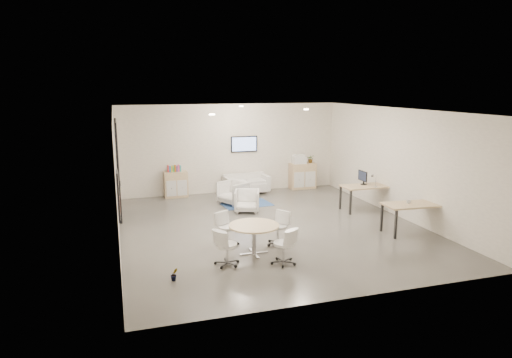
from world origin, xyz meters
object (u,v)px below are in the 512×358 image
Objects in this scene: sideboard_right at (302,176)px; desk_rear at (366,188)px; loveseat at (246,185)px; round_table at (254,228)px; desk_front at (412,207)px; armchair_left at (233,191)px; sideboard_left at (176,184)px; armchair_right at (247,200)px.

desk_rear is at bearing -78.86° from sideboard_right.
round_table is (-1.49, -5.92, 0.30)m from loveseat.
sideboard_right is 0.63× the size of desk_front.
desk_rear is (2.96, -3.30, 0.38)m from loveseat.
armchair_left is 0.72× the size of round_table.
armchair_left is at bearing -41.44° from sideboard_left.
sideboard_right is at bearing 60.09° from armchair_right.
desk_front is (0.00, -2.33, -0.00)m from desk_rear.
loveseat is (2.48, -0.17, -0.13)m from sideboard_left.
desk_front is at bearing 3.71° from round_table.
loveseat is at bearing 94.17° from armchair_right.
sideboard_right is (4.76, -0.03, 0.03)m from sideboard_left.
sideboard_left is 0.55× the size of loveseat.
sideboard_left is at bearing 136.55° from desk_front.
sideboard_right reaches higher than loveseat.
round_table is at bearing -84.34° from armchair_right.
sideboard_left is 0.78× the size of round_table.
sideboard_left is at bearing 148.07° from desk_rear.
armchair_right reaches higher than loveseat.
desk_rear is 5.16m from round_table.
sideboard_right reaches higher than desk_rear.
desk_front is at bearing -22.88° from armchair_right.
sideboard_left is at bearing 144.99° from armchair_right.
loveseat is 1.96× the size of armchair_left.
armchair_left is 0.54× the size of desk_front.
desk_front is at bearing -65.66° from loveseat.
armchair_left reaches higher than loveseat.
sideboard_left is at bearing 99.23° from round_table.
desk_rear is at bearing 93.49° from desk_front.
armchair_right is (1.84, -2.55, -0.07)m from sideboard_left.
desk_front reaches higher than armchair_right.
sideboard_left is at bearing 172.77° from loveseat.
armchair_left reaches higher than armchair_right.
desk_rear is (5.44, -3.47, 0.26)m from sideboard_left.
loveseat is at bearing -3.86° from sideboard_left.
sideboard_left is 0.93× the size of sideboard_right.
loveseat is 1.54m from armchair_left.
loveseat is at bearing 132.45° from desk_rear.
desk_rear is (3.60, -0.92, 0.33)m from armchair_right.
sideboard_right is 7.14m from round_table.
sideboard_right is 3.86m from armchair_right.
armchair_right is at bearing -139.10° from sideboard_right.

